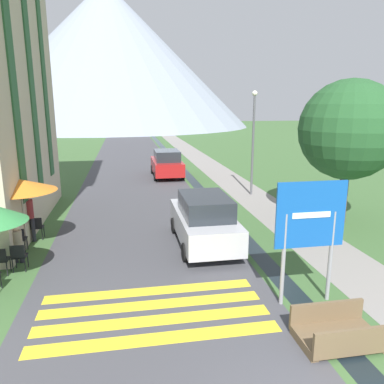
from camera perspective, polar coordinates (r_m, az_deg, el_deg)
The scene contains 19 objects.
ground_plane at distance 24.54m, azimuth -2.90°, elevation 1.88°, with size 160.00×160.00×0.00m, color #3D6033.
road at distance 34.21m, azimuth -9.22°, elevation 5.00°, with size 6.40×60.00×0.01m.
footpath at distance 34.84m, azimuth 0.90°, elevation 5.32°, with size 2.20×60.00×0.01m.
drainage_channel at distance 34.46m, azimuth -3.04°, elevation 5.21°, with size 0.60×60.00×0.00m.
crosswalk_marking at distance 9.43m, azimuth -5.88°, elevation -17.77°, with size 5.44×2.54×0.01m.
mountain_distant at distance 86.82m, azimuth -12.71°, elevation 19.55°, with size 59.89×59.89×29.44m.
road_sign at distance 9.43m, azimuth 17.54°, elevation -4.89°, with size 1.76×0.11×3.10m.
footbridge at distance 8.83m, azimuth 21.45°, elevation -19.37°, with size 1.70×1.10×0.65m.
parked_car_near at distance 13.07m, azimuth 1.86°, elevation -4.28°, with size 1.92×4.36×1.82m.
parked_car_far at distance 25.42m, azimuth -3.86°, elevation 4.36°, with size 1.97×4.27×1.82m.
cafe_chair_near_left at distance 12.24m, azimuth -27.16°, elevation -9.04°, with size 0.40×0.40×0.85m.
cafe_chair_far_right at distance 14.79m, azimuth -22.54°, elevation -4.83°, with size 0.40×0.40×0.85m.
cafe_chair_near_right at distance 12.29m, azimuth -24.90°, elevation -8.71°, with size 0.40×0.40×0.85m.
cafe_chair_middle at distance 13.76m, azimuth -24.83°, elevation -6.38°, with size 0.40×0.40×0.85m.
cafe_umbrella_middle_orange at distance 13.59m, azimuth -24.68°, elevation 0.93°, with size 2.32×2.32×2.44m.
person_seated_far at distance 12.89m, azimuth -25.12°, elevation -6.86°, with size 0.32×0.32×1.25m.
person_standing_terrace at distance 14.54m, azimuth -23.57°, elevation -3.14°, with size 0.32×0.32×1.76m.
streetlamp at distance 20.29m, azimuth 9.32°, elevation 8.59°, with size 0.28×0.28×5.52m.
tree_by_path at distance 16.38m, azimuth 22.84°, elevation 8.69°, with size 4.00×4.00×5.84m.
Camera 1 is at (-3.01, -3.86, 4.86)m, focal length 35.00 mm.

